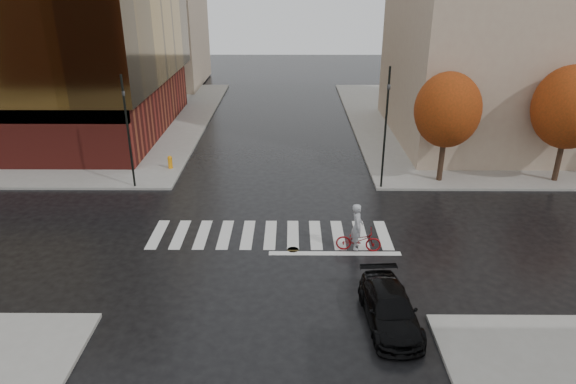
# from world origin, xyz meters

# --- Properties ---
(ground) EXTENTS (120.00, 120.00, 0.00)m
(ground) POSITION_xyz_m (0.00, 0.00, 0.00)
(ground) COLOR black
(ground) RESTS_ON ground
(sidewalk_nw) EXTENTS (30.00, 30.00, 0.15)m
(sidewalk_nw) POSITION_xyz_m (-21.00, 21.00, 0.07)
(sidewalk_nw) COLOR gray
(sidewalk_nw) RESTS_ON ground
(sidewalk_ne) EXTENTS (30.00, 30.00, 0.15)m
(sidewalk_ne) POSITION_xyz_m (21.00, 21.00, 0.07)
(sidewalk_ne) COLOR gray
(sidewalk_ne) RESTS_ON ground
(crosswalk) EXTENTS (12.00, 3.00, 0.01)m
(crosswalk) POSITION_xyz_m (0.00, 0.50, 0.01)
(crosswalk) COLOR silver
(crosswalk) RESTS_ON ground
(building_ne_tan) EXTENTS (16.00, 16.00, 18.00)m
(building_ne_tan) POSITION_xyz_m (17.00, 17.00, 9.15)
(building_ne_tan) COLOR tan
(building_ne_tan) RESTS_ON sidewalk_ne
(tree_ne_a) EXTENTS (3.80, 3.80, 6.50)m
(tree_ne_a) POSITION_xyz_m (10.00, 7.40, 4.46)
(tree_ne_a) COLOR #2E2314
(tree_ne_a) RESTS_ON sidewalk_ne
(tree_ne_b) EXTENTS (4.20, 4.20, 6.89)m
(tree_ne_b) POSITION_xyz_m (17.00, 7.40, 4.62)
(tree_ne_b) COLOR #2E2314
(tree_ne_b) RESTS_ON sidewalk_ne
(sedan) EXTENTS (2.02, 4.40, 1.25)m
(sedan) POSITION_xyz_m (4.57, -6.27, 0.62)
(sedan) COLOR black
(sedan) RESTS_ON ground
(cyclist) EXTENTS (2.11, 0.93, 2.32)m
(cyclist) POSITION_xyz_m (4.04, -1.00, 0.79)
(cyclist) COLOR maroon
(cyclist) RESTS_ON ground
(traffic_light_nw) EXTENTS (0.18, 0.15, 6.53)m
(traffic_light_nw) POSITION_xyz_m (-8.22, 6.30, 3.79)
(traffic_light_nw) COLOR black
(traffic_light_nw) RESTS_ON sidewalk_nw
(traffic_light_ne) EXTENTS (0.20, 0.22, 6.98)m
(traffic_light_ne) POSITION_xyz_m (6.30, 6.30, 4.09)
(traffic_light_ne) COLOR black
(traffic_light_ne) RESTS_ON sidewalk_ne
(fire_hydrant) EXTENTS (0.30, 0.30, 0.83)m
(fire_hydrant) POSITION_xyz_m (-6.76, 9.31, 0.61)
(fire_hydrant) COLOR orange
(fire_hydrant) RESTS_ON sidewalk_nw
(manhole) EXTENTS (0.60, 0.60, 0.01)m
(manhole) POSITION_xyz_m (1.10, -0.97, 0.01)
(manhole) COLOR #403317
(manhole) RESTS_ON ground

